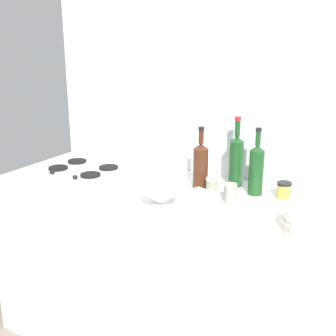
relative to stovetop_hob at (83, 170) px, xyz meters
The scene contains 13 objects.
counter_block 0.72m from the stovetop_hob, ahead, with size 1.80×0.70×0.90m, color silver.
backsplash_panel 0.71m from the stovetop_hob, 34.01° to the left, with size 1.90×0.06×2.37m, color silver.
stovetop_hob is the anchor object (origin of this frame).
plate_stack 1.26m from the stovetop_hob, ahead, with size 0.21×0.21×0.08m.
wine_bottle_leftmost 0.83m from the stovetop_hob, 16.75° to the left, with size 0.07×0.07×0.35m.
wine_bottle_mid_left 0.68m from the stovetop_hob, ahead, with size 0.07×0.07×0.31m.
wine_bottle_mid_right 0.94m from the stovetop_hob, 10.99° to the left, with size 0.07×0.07×0.32m.
mixing_bowl 0.64m from the stovetop_hob, 16.76° to the right, with size 0.16×0.16×0.07m.
butter_dish 0.77m from the stovetop_hob, ahead, with size 0.13×0.08×0.06m, color white.
condiment_jar_front 0.85m from the stovetop_hob, ahead, with size 0.06×0.06×0.09m.
condiment_jar_rear 0.75m from the stovetop_hob, ahead, with size 0.05×0.05×0.09m.
condiment_jar_spare 1.07m from the stovetop_hob, 10.75° to the left, with size 0.07×0.07×0.08m.
cutting_board 0.46m from the stovetop_hob, ahead, with size 0.25×0.19×0.02m, color silver.
Camera 1 is at (1.06, -1.74, 1.66)m, focal length 48.17 mm.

